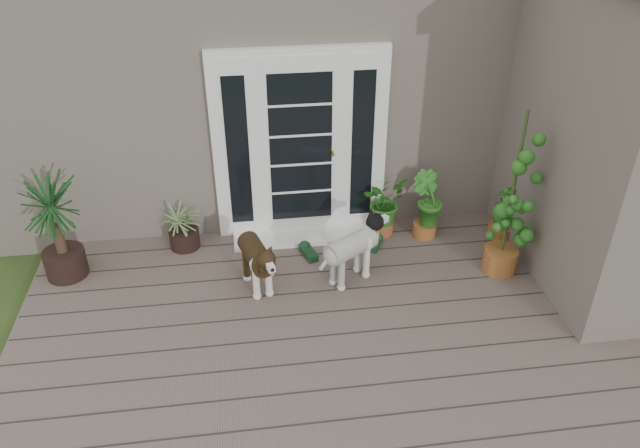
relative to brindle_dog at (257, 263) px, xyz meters
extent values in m
cube|color=#6B5B4C|center=(0.77, -1.14, -0.36)|extent=(6.20, 4.60, 0.12)
cube|color=#665E54|center=(0.77, 3.11, 1.13)|extent=(7.40, 4.00, 3.10)
cube|color=#665E54|center=(3.67, -0.04, 1.13)|extent=(1.60, 2.40, 3.10)
cube|color=white|center=(0.57, 1.06, 0.77)|extent=(1.90, 0.14, 2.15)
cube|color=white|center=(0.57, 0.86, -0.28)|extent=(1.60, 0.40, 0.05)
imported|color=#2F651C|center=(1.49, 0.83, 0.01)|extent=(0.69, 0.69, 0.63)
imported|color=#275618|center=(1.96, 0.72, -0.01)|extent=(0.54, 0.54, 0.58)
imported|color=#154C1A|center=(2.83, 0.58, -0.03)|extent=(0.48, 0.48, 0.54)
camera|label=1|loc=(-0.05, -5.04, 3.62)|focal=34.55mm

